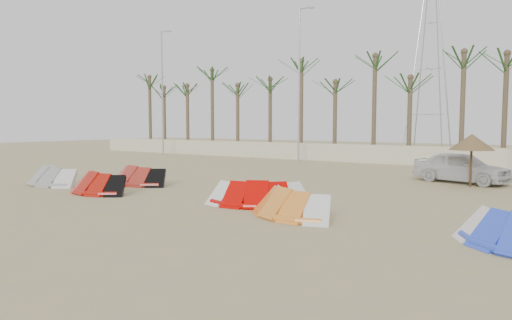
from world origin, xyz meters
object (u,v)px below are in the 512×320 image
Objects in this scene: kite_red_left at (143,174)px; kite_orange at (294,201)px; kite_red_right at (263,192)px; parasol_left at (472,142)px; kite_grey at (60,174)px; kite_red_mid at (104,182)px; car at (461,167)px.

kite_red_left is 1.03× the size of kite_orange.
parasol_left is (5.00, 8.74, 1.54)m from kite_red_right.
kite_grey and kite_red_right have the same top height.
kite_red_left is 0.96× the size of kite_red_right.
kite_grey is 1.68× the size of parasol_left.
kite_grey is at bearing -175.42° from kite_red_right.
kite_grey is 1.09× the size of kite_orange.
kite_red_right is (7.63, -1.37, -0.00)m from kite_red_left.
kite_grey is 12.58m from kite_orange.
kite_red_left is at bearing 35.38° from kite_grey.
kite_red_right is 10.19m from parasol_left.
kite_grey and kite_red_mid have the same top height.
kite_red_left is 7.75m from kite_red_right.
kite_red_left is 14.80m from car.
kite_red_mid is 1.41× the size of parasol_left.
kite_grey is at bearing 141.37° from car.
kite_orange is at bearing -0.70° from kite_grey.
kite_red_mid is at bearing -139.45° from parasol_left.
parasol_left reaches higher than car.
kite_red_right is 10.95m from car.
car reaches higher than kite_red_left.
kite_grey is at bearing 179.30° from kite_orange.
kite_orange is at bearing -108.12° from parasol_left.
car is (4.37, 10.04, 0.31)m from kite_red_right.
parasol_left reaches higher than kite_grey.
kite_red_left is at bearing 141.47° from car.
parasol_left is 0.54× the size of car.
car is (-0.64, 1.30, -1.23)m from parasol_left.
kite_red_mid and kite_orange have the same top height.
car is at bearing 76.97° from kite_orange.
kite_grey is 3.85m from kite_red_left.
kite_red_left is 1.12× the size of kite_red_mid.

